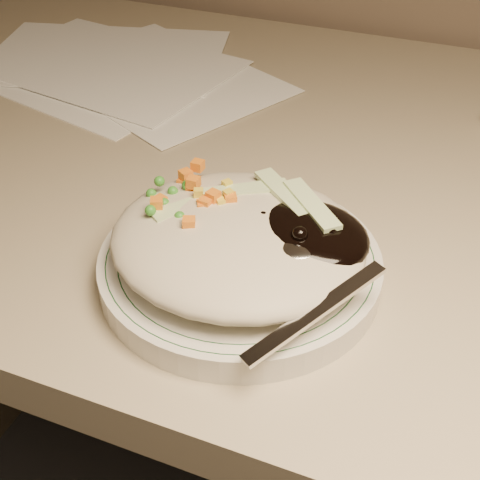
% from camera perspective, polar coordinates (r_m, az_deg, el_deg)
% --- Properties ---
extents(desk, '(1.40, 0.70, 0.74)m').
position_cam_1_polar(desk, '(0.79, 11.62, -6.81)').
color(desk, gray).
rests_on(desk, ground).
extents(plate, '(0.22, 0.22, 0.02)m').
position_cam_1_polar(plate, '(0.52, 0.00, -2.28)').
color(plate, silver).
rests_on(plate, desk).
extents(plate_rim, '(0.21, 0.21, 0.00)m').
position_cam_1_polar(plate_rim, '(0.51, -0.00, -1.42)').
color(plate_rim, '#144723').
rests_on(plate_rim, plate).
extents(meal, '(0.21, 0.19, 0.05)m').
position_cam_1_polar(meal, '(0.50, 0.43, 0.35)').
color(meal, '#B7AF94').
rests_on(meal, plate).
extents(papers, '(0.45, 0.33, 0.00)m').
position_cam_1_polar(papers, '(0.88, -10.67, 14.28)').
color(papers, white).
rests_on(papers, desk).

